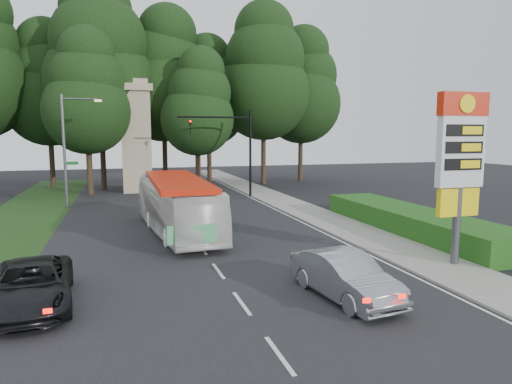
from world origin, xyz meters
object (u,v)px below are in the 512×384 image
object	(u,v)px
traffic_signal_mast	(235,141)
suv_charcoal	(31,285)
streetlight_signs	(67,146)
monument	(136,136)
gas_station_pylon	(460,155)
sedan_silver	(345,276)
transit_bus	(177,206)

from	to	relation	value
traffic_signal_mast	suv_charcoal	bearing A→B (deg)	-118.47
streetlight_signs	monument	size ratio (longest dim) A/B	0.80
gas_station_pylon	sedan_silver	distance (m)	7.24
traffic_signal_mast	gas_station_pylon	bearing A→B (deg)	-80.91
transit_bus	traffic_signal_mast	bearing A→B (deg)	57.89
monument	sedan_silver	world-z (taller)	monument
traffic_signal_mast	transit_bus	distance (m)	14.54
traffic_signal_mast	sedan_silver	distance (m)	24.40
monument	traffic_signal_mast	bearing A→B (deg)	-38.00
monument	suv_charcoal	bearing A→B (deg)	-98.56
sedan_silver	suv_charcoal	xyz separation A→B (m)	(-9.50, 2.06, -0.05)
traffic_signal_mast	suv_charcoal	xyz separation A→B (m)	(-11.88, -21.91, -3.98)
monument	sedan_silver	xyz separation A→B (m)	(5.30, -29.97, -4.36)
streetlight_signs	transit_bus	distance (m)	12.77
gas_station_pylon	streetlight_signs	world-z (taller)	streetlight_signs
gas_station_pylon	monument	bearing A→B (deg)	111.80
gas_station_pylon	sedan_silver	world-z (taller)	gas_station_pylon
transit_bus	sedan_silver	world-z (taller)	transit_bus
transit_bus	suv_charcoal	size ratio (longest dim) A/B	2.12
traffic_signal_mast	monument	bearing A→B (deg)	142.00
monument	transit_bus	distance (m)	19.08
suv_charcoal	transit_bus	bearing A→B (deg)	54.28
sedan_silver	suv_charcoal	size ratio (longest dim) A/B	0.90
transit_bus	suv_charcoal	bearing A→B (deg)	-126.52
streetlight_signs	suv_charcoal	world-z (taller)	streetlight_signs
gas_station_pylon	streetlight_signs	bearing A→B (deg)	128.96
suv_charcoal	monument	bearing A→B (deg)	76.71
transit_bus	suv_charcoal	distance (m)	10.79
transit_bus	streetlight_signs	bearing A→B (deg)	115.06
streetlight_signs	monument	bearing A→B (deg)	58.03
sedan_silver	suv_charcoal	world-z (taller)	sedan_silver
traffic_signal_mast	transit_bus	bearing A→B (deg)	-116.57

